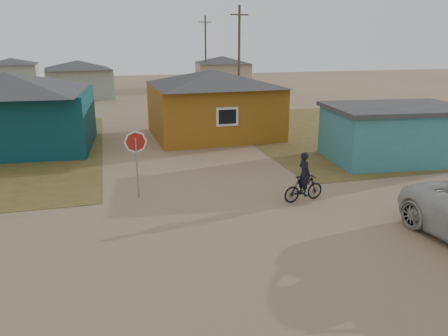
# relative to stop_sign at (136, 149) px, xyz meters

# --- Properties ---
(ground) EXTENTS (120.00, 120.00, 0.00)m
(ground) POSITION_rel_stop_sign_xyz_m (2.71, -4.41, -1.83)
(ground) COLOR #967656
(grass_ne) EXTENTS (20.00, 18.00, 0.00)m
(grass_ne) POSITION_rel_stop_sign_xyz_m (16.71, 8.59, -1.83)
(grass_ne) COLOR brown
(grass_ne) RESTS_ON ground
(house_teal) EXTENTS (8.93, 7.08, 4.00)m
(house_teal) POSITION_rel_stop_sign_xyz_m (-5.79, 9.09, 0.22)
(house_teal) COLOR #0A3338
(house_teal) RESTS_ON ground
(house_yellow) EXTENTS (7.72, 6.76, 3.90)m
(house_yellow) POSITION_rel_stop_sign_xyz_m (5.21, 9.58, 0.17)
(house_yellow) COLOR #925C16
(house_yellow) RESTS_ON ground
(shed_turquoise) EXTENTS (6.71, 4.93, 2.60)m
(shed_turquoise) POSITION_rel_stop_sign_xyz_m (12.21, 2.09, -0.52)
(shed_turquoise) COLOR teal
(shed_turquoise) RESTS_ON ground
(house_pale_west) EXTENTS (7.04, 6.15, 3.60)m
(house_pale_west) POSITION_rel_stop_sign_xyz_m (-3.29, 29.59, 0.02)
(house_pale_west) COLOR gray
(house_pale_west) RESTS_ON ground
(house_beige_east) EXTENTS (6.95, 6.05, 3.60)m
(house_beige_east) POSITION_rel_stop_sign_xyz_m (12.71, 35.59, 0.02)
(house_beige_east) COLOR tan
(house_beige_east) RESTS_ON ground
(house_pale_north) EXTENTS (6.28, 5.81, 3.40)m
(house_pale_north) POSITION_rel_stop_sign_xyz_m (-11.29, 41.59, -0.08)
(house_pale_north) COLOR gray
(house_pale_north) RESTS_ON ground
(utility_pole_near) EXTENTS (1.40, 0.20, 8.00)m
(utility_pole_near) POSITION_rel_stop_sign_xyz_m (9.21, 17.59, 2.30)
(utility_pole_near) COLOR brown
(utility_pole_near) RESTS_ON ground
(utility_pole_far) EXTENTS (1.40, 0.20, 8.00)m
(utility_pole_far) POSITION_rel_stop_sign_xyz_m (10.21, 33.59, 2.30)
(utility_pole_far) COLOR brown
(utility_pole_far) RESTS_ON ground
(stop_sign) EXTENTS (0.78, 0.31, 2.50)m
(stop_sign) POSITION_rel_stop_sign_xyz_m (0.00, 0.00, 0.00)
(stop_sign) COLOR gray
(stop_sign) RESTS_ON ground
(cyclist) EXTENTS (1.66, 0.72, 1.82)m
(cyclist) POSITION_rel_stop_sign_xyz_m (5.69, -1.96, -1.17)
(cyclist) COLOR black
(cyclist) RESTS_ON ground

